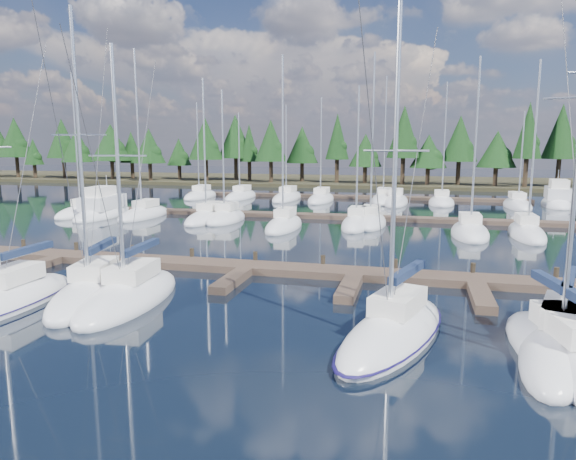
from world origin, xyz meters
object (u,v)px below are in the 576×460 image
(main_dock, at_px, (246,270))
(front_sailboat_2, at_px, (93,293))
(front_sailboat_3, at_px, (130,296))
(motor_yacht_right, at_px, (557,201))
(front_sailboat_1, at_px, (9,300))
(front_sailboat_6, at_px, (562,344))
(front_sailboat_4, at_px, (394,332))
(motor_yacht_left, at_px, (103,211))

(main_dock, bearing_deg, front_sailboat_2, -130.04)
(front_sailboat_3, relative_size, motor_yacht_right, 1.13)
(front_sailboat_2, bearing_deg, main_dock, 49.96)
(front_sailboat_1, xyz_separation_m, front_sailboat_6, (22.21, 0.24, 0.03))
(front_sailboat_1, bearing_deg, front_sailboat_6, 0.63)
(front_sailboat_1, height_order, motor_yacht_right, front_sailboat_1)
(front_sailboat_3, distance_m, front_sailboat_4, 11.90)
(front_sailboat_2, xyz_separation_m, front_sailboat_3, (1.88, 0.02, -0.02))
(main_dock, distance_m, front_sailboat_1, 11.55)
(front_sailboat_1, distance_m, motor_yacht_right, 58.58)
(front_sailboat_6, distance_m, motor_yacht_left, 44.14)
(front_sailboat_3, bearing_deg, main_dock, 61.47)
(front_sailboat_1, bearing_deg, front_sailboat_3, 20.56)
(front_sailboat_3, bearing_deg, front_sailboat_4, -8.34)
(front_sailboat_4, xyz_separation_m, motor_yacht_left, (-29.75, 26.58, 0.26))
(front_sailboat_1, bearing_deg, main_dock, 44.48)
(front_sailboat_3, bearing_deg, front_sailboat_6, -5.15)
(front_sailboat_2, distance_m, motor_yacht_right, 55.45)
(front_sailboat_3, height_order, motor_yacht_left, front_sailboat_3)
(main_dock, relative_size, front_sailboat_4, 3.56)
(front_sailboat_2, xyz_separation_m, front_sailboat_6, (19.26, -1.55, 0.02))
(main_dock, bearing_deg, front_sailboat_4, -43.77)
(front_sailboat_1, xyz_separation_m, front_sailboat_2, (2.95, 1.79, 0.01))
(front_sailboat_6, height_order, motor_yacht_right, front_sailboat_6)
(front_sailboat_2, relative_size, front_sailboat_3, 1.13)
(front_sailboat_1, relative_size, front_sailboat_3, 1.06)
(front_sailboat_6, xyz_separation_m, motor_yacht_right, (11.13, 47.93, 0.24))
(front_sailboat_2, distance_m, motor_yacht_left, 29.63)
(main_dock, distance_m, front_sailboat_3, 7.15)
(main_dock, xyz_separation_m, front_sailboat_6, (13.97, -7.85, 0.11))
(front_sailboat_1, relative_size, front_sailboat_6, 0.82)
(main_dock, height_order, motor_yacht_right, motor_yacht_right)
(front_sailboat_1, relative_size, front_sailboat_2, 0.93)
(front_sailboat_2, bearing_deg, front_sailboat_1, -148.68)
(main_dock, bearing_deg, front_sailboat_6, -29.33)
(front_sailboat_1, xyz_separation_m, front_sailboat_3, (4.83, 1.81, -0.01))
(front_sailboat_1, bearing_deg, front_sailboat_4, 0.29)
(main_dock, height_order, motor_yacht_left, motor_yacht_left)
(front_sailboat_2, height_order, motor_yacht_left, front_sailboat_2)
(front_sailboat_4, distance_m, motor_yacht_right, 50.92)
(front_sailboat_1, relative_size, motor_yacht_left, 1.24)
(front_sailboat_4, bearing_deg, front_sailboat_6, 1.65)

